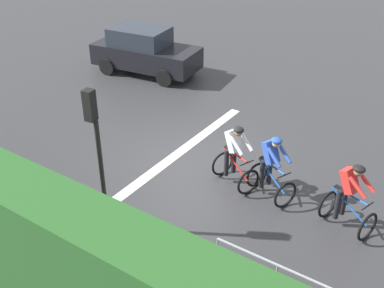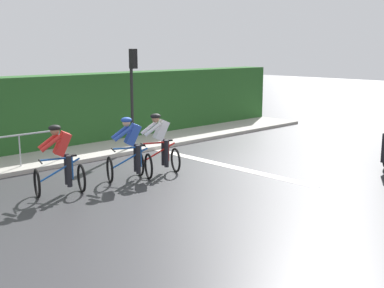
{
  "view_description": "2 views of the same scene",
  "coord_description": "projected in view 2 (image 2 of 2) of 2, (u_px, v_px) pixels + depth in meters",
  "views": [
    {
      "loc": [
        9.02,
        6.28,
        6.94
      ],
      "look_at": [
        0.92,
        0.84,
        1.24
      ],
      "focal_mm": 44.14,
      "sensor_mm": 36.0,
      "label": 1
    },
    {
      "loc": [
        -9.72,
        9.92,
        3.37
      ],
      "look_at": [
        -0.76,
        1.33,
        0.92
      ],
      "focal_mm": 45.77,
      "sensor_mm": 36.0,
      "label": 2
    }
  ],
  "objects": [
    {
      "name": "sidewalk_kerb",
      "position": [
        73.0,
        152.0,
        15.82
      ],
      "size": [
        2.8,
        21.25,
        0.12
      ],
      "primitive_type": "cube",
      "color": "#ADA89E",
      "rests_on": "ground"
    },
    {
      "name": "hedge_wall",
      "position": [
        53.0,
        112.0,
        16.44
      ],
      "size": [
        1.1,
        21.25,
        2.48
      ],
      "primitive_type": "cube",
      "color": "#265623",
      "rests_on": "ground"
    },
    {
      "name": "road_marking_stop_line",
      "position": [
        216.0,
        163.0,
        14.53
      ],
      "size": [
        7.0,
        0.3,
        0.01
      ],
      "primitive_type": "cube",
      "color": "silver",
      "rests_on": "ground"
    },
    {
      "name": "stone_wall_low",
      "position": [
        59.0,
        142.0,
        16.42
      ],
      "size": [
        0.44,
        21.25,
        0.5
      ],
      "primitive_type": "cube",
      "color": "gray",
      "rests_on": "ground"
    },
    {
      "name": "cyclist_second",
      "position": [
        131.0,
        150.0,
        12.48
      ],
      "size": [
        1.05,
        1.26,
        1.66
      ],
      "color": "black",
      "rests_on": "ground"
    },
    {
      "name": "cyclist_mid",
      "position": [
        159.0,
        145.0,
        13.16
      ],
      "size": [
        1.02,
        1.25,
        1.66
      ],
      "color": "black",
      "rests_on": "ground"
    },
    {
      "name": "ground_plane",
      "position": [
        207.0,
        165.0,
        14.28
      ],
      "size": [
        80.0,
        80.0,
        0.0
      ],
      "primitive_type": "plane",
      "color": "#333335"
    },
    {
      "name": "cyclist_lead",
      "position": [
        60.0,
        161.0,
        11.27
      ],
      "size": [
        0.96,
        1.23,
        1.66
      ],
      "color": "black",
      "rests_on": "ground"
    },
    {
      "name": "traffic_light_near_crossing",
      "position": [
        133.0,
        83.0,
        16.11
      ],
      "size": [
        0.22,
        0.31,
        3.34
      ],
      "color": "black",
      "rests_on": "ground"
    }
  ]
}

